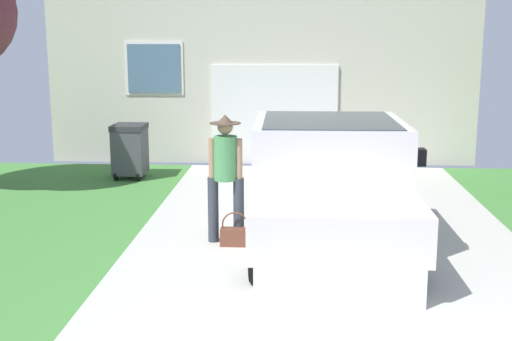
# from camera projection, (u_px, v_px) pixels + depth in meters

# --- Properties ---
(pickup_truck) EXTENTS (2.10, 5.23, 1.64)m
(pickup_truck) POSITION_uv_depth(u_px,v_px,m) (327.00, 188.00, 8.82)
(pickup_truck) COLOR silver
(pickup_truck) RESTS_ON ground
(person_with_hat) EXTENTS (0.48, 0.40, 1.71)m
(person_with_hat) POSITION_uv_depth(u_px,v_px,m) (226.00, 170.00, 8.73)
(person_with_hat) COLOR #333842
(person_with_hat) RESTS_ON ground
(handbag) EXTENTS (0.38, 0.17, 0.45)m
(handbag) POSITION_uv_depth(u_px,v_px,m) (235.00, 235.00, 8.74)
(handbag) COLOR brown
(handbag) RESTS_ON ground
(house_with_garage) EXTENTS (9.35, 5.70, 4.39)m
(house_with_garage) POSITION_uv_depth(u_px,v_px,m) (266.00, 54.00, 16.50)
(house_with_garage) COLOR beige
(house_with_garage) RESTS_ON ground
(wheeled_trash_bin) EXTENTS (0.60, 0.72, 1.03)m
(wheeled_trash_bin) POSITION_uv_depth(u_px,v_px,m) (130.00, 149.00, 12.77)
(wheeled_trash_bin) COLOR #424247
(wheeled_trash_bin) RESTS_ON ground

